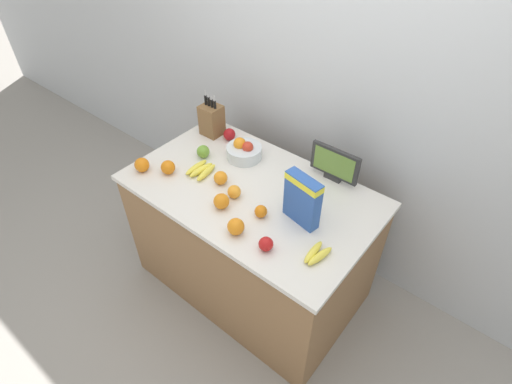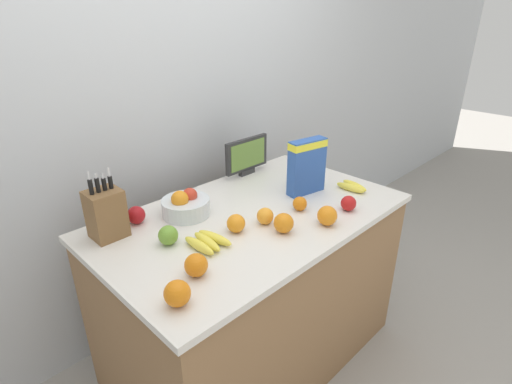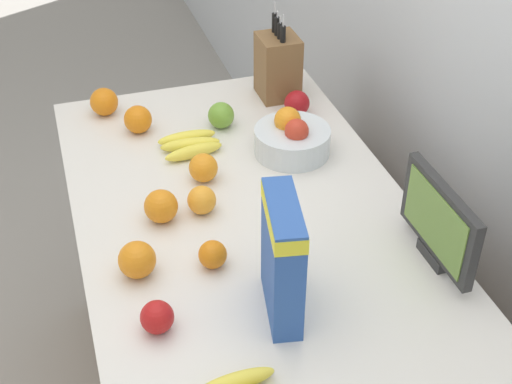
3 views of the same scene
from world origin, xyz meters
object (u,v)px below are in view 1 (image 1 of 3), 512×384
(knife_block, at_px, (212,120))
(apple_leftmost, at_px, (229,134))
(cereal_box, at_px, (302,198))
(banana_bunch_right, at_px, (317,254))
(orange_near_bowl, at_px, (168,167))
(orange_front_right, at_px, (142,165))
(orange_mid_left, at_px, (261,211))
(orange_by_cereal, at_px, (234,192))
(small_monitor, at_px, (335,164))
(orange_front_left, at_px, (221,178))
(apple_near_bananas, at_px, (266,244))
(orange_front_center, at_px, (236,227))
(apple_by_knife_block, at_px, (203,152))
(banana_bunch_left, at_px, (201,170))
(fruit_bowl, at_px, (244,151))
(orange_back_center, at_px, (221,201))

(knife_block, xyz_separation_m, apple_leftmost, (0.14, 0.02, -0.07))
(knife_block, relative_size, cereal_box, 1.08)
(banana_bunch_right, height_order, orange_near_bowl, orange_near_bowl)
(orange_front_right, bearing_deg, orange_mid_left, 10.41)
(cereal_box, height_order, orange_by_cereal, cereal_box)
(small_monitor, bearing_deg, orange_front_left, -137.82)
(apple_near_bananas, bearing_deg, orange_front_left, 155.96)
(orange_by_cereal, relative_size, orange_front_right, 0.86)
(apple_near_bananas, bearing_deg, orange_front_center, -176.81)
(orange_front_left, bearing_deg, apple_near_bananas, -24.04)
(orange_near_bowl, bearing_deg, apple_by_knife_block, 79.13)
(cereal_box, bearing_deg, banana_bunch_right, -27.52)
(banana_bunch_left, height_order, orange_by_cereal, orange_by_cereal)
(fruit_bowl, relative_size, orange_by_cereal, 2.94)
(small_monitor, xyz_separation_m, orange_by_cereal, (-0.35, -0.48, -0.08))
(banana_bunch_right, bearing_deg, orange_front_center, -162.62)
(knife_block, distance_m, apple_by_knife_block, 0.28)
(apple_by_knife_block, relative_size, orange_mid_left, 1.19)
(cereal_box, relative_size, apple_near_bananas, 3.90)
(banana_bunch_right, relative_size, orange_mid_left, 2.43)
(knife_block, distance_m, apple_leftmost, 0.16)
(fruit_bowl, height_order, orange_front_center, fruit_bowl)
(apple_by_knife_block, distance_m, orange_mid_left, 0.64)
(small_monitor, xyz_separation_m, orange_mid_left, (-0.14, -0.51, -0.08))
(small_monitor, distance_m, apple_near_bananas, 0.68)
(knife_block, relative_size, apple_by_knife_block, 3.77)
(small_monitor, distance_m, banana_bunch_left, 0.79)
(banana_bunch_left, height_order, orange_front_right, orange_front_right)
(fruit_bowl, relative_size, apple_near_bananas, 3.04)
(fruit_bowl, xyz_separation_m, orange_near_bowl, (-0.25, -0.41, -0.01))
(cereal_box, relative_size, orange_front_center, 3.22)
(banana_bunch_right, xyz_separation_m, orange_front_left, (-0.73, 0.11, 0.02))
(apple_near_bananas, distance_m, orange_by_cereal, 0.42)
(orange_back_center, relative_size, orange_mid_left, 1.27)
(fruit_bowl, height_order, orange_back_center, fruit_bowl)
(knife_block, distance_m, banana_bunch_right, 1.23)
(orange_front_left, xyz_separation_m, orange_back_center, (0.14, -0.15, 0.00))
(orange_back_center, height_order, orange_by_cereal, orange_back_center)
(orange_mid_left, bearing_deg, orange_front_center, -97.57)
(orange_front_center, distance_m, orange_back_center, 0.21)
(knife_block, xyz_separation_m, orange_front_right, (-0.04, -0.56, -0.06))
(cereal_box, bearing_deg, orange_mid_left, -138.32)
(orange_back_center, bearing_deg, banana_bunch_left, 154.32)
(apple_by_knife_block, height_order, orange_by_cereal, apple_by_knife_block)
(orange_back_center, height_order, orange_front_right, orange_front_right)
(small_monitor, xyz_separation_m, orange_front_center, (-0.16, -0.68, -0.07))
(cereal_box, xyz_separation_m, orange_front_right, (-0.98, -0.26, -0.11))
(apple_by_knife_block, height_order, orange_back_center, orange_back_center)
(cereal_box, xyz_separation_m, banana_bunch_right, (0.20, -0.16, -0.14))
(banana_bunch_left, xyz_separation_m, apple_by_knife_block, (-0.10, 0.12, 0.02))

